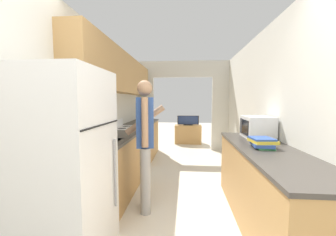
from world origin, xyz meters
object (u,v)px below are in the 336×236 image
Objects in this scene: refrigerator at (66,167)px; book_stack at (262,142)px; range_oven at (131,150)px; knife at (136,123)px; television at (188,121)px; tv_cabinet at (188,134)px; microwave at (257,127)px; person at (145,142)px.

refrigerator is 5.24× the size of book_stack.
knife is (-0.03, 0.61, 0.44)m from range_oven.
range_oven is 3.22× the size of book_stack.
refrigerator is 2.43× the size of television.
tv_cabinet is at bearing 77.51° from refrigerator.
range_oven reaches higher than tv_cabinet.
television is at bearing 99.82° from book_stack.
knife is (-2.08, 1.53, -0.14)m from microwave.
tv_cabinet is at bearing 90.00° from television.
microwave is 1.44× the size of knife.
range_oven is at bearing 155.60° from microwave.
person is at bearing -85.66° from knife.
range_oven is 2.49m from book_stack.
microwave is at bearing 76.23° from book_stack.
person is 1.56m from microwave.
microwave is 0.55× the size of tv_cabinet.
refrigerator reaches higher than microwave.
refrigerator reaches higher than knife.
person is 5.18× the size of book_stack.
television is (1.14, 2.82, 0.30)m from range_oven.
television is (0.60, 4.16, -0.13)m from person.
range_oven is at bearing 90.60° from refrigerator.
range_oven is 3.05m from television.
book_stack reaches higher than knife.
tv_cabinet is at bearing -18.75° from person.
tv_cabinet is (0.60, 4.20, -0.59)m from person.
book_stack is 0.46× the size of television.
person is at bearing -67.81° from range_oven.
tv_cabinet is 2.61m from knife.
range_oven is 0.75m from knife.
person reaches higher than knife.
microwave reaches higher than book_stack.
range_oven is 1.20× the size of tv_cabinet.
microwave is at bearing 32.16° from refrigerator.
person is at bearing -164.54° from microwave.
microwave is at bearing -76.43° from television.
book_stack is at bearing -80.18° from television.
book_stack is at bearing -108.99° from person.
knife is (-1.17, -2.25, 0.59)m from tv_cabinet.
refrigerator is 3.58× the size of microwave.
book_stack is at bearing 19.43° from refrigerator.
refrigerator is at bearing -147.84° from microwave.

